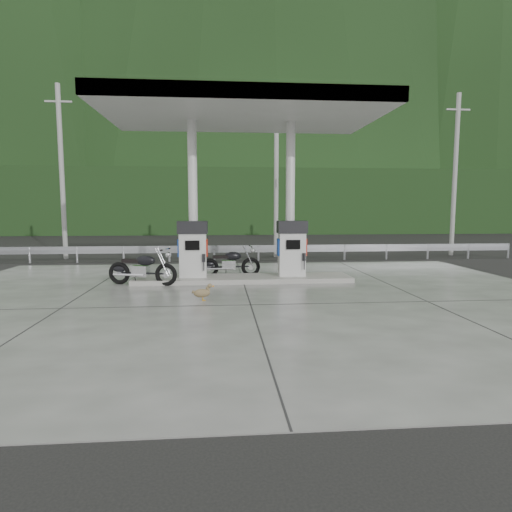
{
  "coord_description": "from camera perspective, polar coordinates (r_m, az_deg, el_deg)",
  "views": [
    {
      "loc": [
        -0.73,
        -11.23,
        2.37
      ],
      "look_at": [
        0.3,
        1.0,
        1.0
      ],
      "focal_mm": 30.0,
      "sensor_mm": 36.0,
      "label": 1
    }
  ],
  "objects": [
    {
      "name": "utility_pole_b",
      "position": [
        20.98,
        2.72,
        10.81
      ],
      "size": [
        0.22,
        0.22,
        8.0
      ],
      "primitive_type": "cylinder",
      "color": "#959690",
      "rests_on": "ground"
    },
    {
      "name": "forested_hills",
      "position": [
        71.28,
        -4.25,
        4.43
      ],
      "size": [
        100.0,
        40.0,
        140.0
      ],
      "primitive_type": null,
      "color": "black",
      "rests_on": "ground"
    },
    {
      "name": "tree_band",
      "position": [
        41.24,
        -3.84,
        7.22
      ],
      "size": [
        80.0,
        6.0,
        6.0
      ],
      "primitive_type": "cube",
      "color": "black",
      "rests_on": "ground"
    },
    {
      "name": "canopy_roof",
      "position": [
        14.08,
        -1.83,
        18.67
      ],
      "size": [
        8.5,
        5.0,
        0.4
      ],
      "primitive_type": "cube",
      "color": "silver",
      "rests_on": "canopy_column_left"
    },
    {
      "name": "road",
      "position": [
        22.87,
        -2.97,
        0.41
      ],
      "size": [
        60.0,
        7.0,
        0.01
      ],
      "primitive_type": "cube",
      "color": "black",
      "rests_on": "ground"
    },
    {
      "name": "utility_pole_c",
      "position": [
        23.88,
        24.99,
        9.69
      ],
      "size": [
        0.22,
        0.22,
        8.0
      ],
      "primitive_type": "cylinder",
      "color": "#959690",
      "rests_on": "ground"
    },
    {
      "name": "ground",
      "position": [
        11.5,
        -1.07,
        -5.52
      ],
      "size": [
        160.0,
        160.0,
        0.0
      ],
      "primitive_type": "plane",
      "color": "black",
      "rests_on": "ground"
    },
    {
      "name": "canopy_column_left",
      "position": [
        14.16,
        -8.41,
        7.51
      ],
      "size": [
        0.3,
        0.3,
        5.0
      ],
      "primitive_type": "cylinder",
      "color": "silver",
      "rests_on": "pump_island"
    },
    {
      "name": "gas_pump_left",
      "position": [
        13.82,
        -8.4,
        0.9
      ],
      "size": [
        0.95,
        0.55,
        1.8
      ],
      "primitive_type": null,
      "color": "silver",
      "rests_on": "pump_island"
    },
    {
      "name": "utility_pole_a",
      "position": [
        22.03,
        -24.47,
        10.04
      ],
      "size": [
        0.22,
        0.22,
        8.0
      ],
      "primitive_type": "cylinder",
      "color": "#959690",
      "rests_on": "ground"
    },
    {
      "name": "motorcycle_right",
      "position": [
        14.81,
        -3.49,
        -0.96
      ],
      "size": [
        2.0,
        0.74,
        0.93
      ],
      "primitive_type": null,
      "rotation": [
        0.0,
        0.0,
        0.06
      ],
      "color": "black",
      "rests_on": "forecourt_apron"
    },
    {
      "name": "gas_pump_right",
      "position": [
        13.99,
        4.79,
        1.01
      ],
      "size": [
        0.95,
        0.55,
        1.8
      ],
      "primitive_type": null,
      "color": "silver",
      "rests_on": "pump_island"
    },
    {
      "name": "duck",
      "position": [
        11.07,
        -7.23,
        -4.97
      ],
      "size": [
        0.53,
        0.21,
        0.37
      ],
      "primitive_type": null,
      "rotation": [
        0.0,
        0.0,
        0.13
      ],
      "color": "brown",
      "rests_on": "forecourt_apron"
    },
    {
      "name": "forecourt_apron",
      "position": [
        11.5,
        -1.07,
        -5.47
      ],
      "size": [
        18.0,
        14.0,
        0.02
      ],
      "primitive_type": "cube",
      "color": "#61615D",
      "rests_on": "ground"
    },
    {
      "name": "pump_island",
      "position": [
        13.94,
        -1.75,
        -3.03
      ],
      "size": [
        7.0,
        1.4,
        0.15
      ],
      "primitive_type": "cube",
      "color": "gray",
      "rests_on": "forecourt_apron"
    },
    {
      "name": "canopy_column_right",
      "position": [
        14.33,
        4.58,
        7.55
      ],
      "size": [
        0.3,
        0.3,
        5.0
      ],
      "primitive_type": "cylinder",
      "color": "silver",
      "rests_on": "pump_island"
    },
    {
      "name": "guardrail",
      "position": [
        19.32,
        -2.64,
        1.43
      ],
      "size": [
        26.0,
        0.16,
        1.42
      ],
      "primitive_type": null,
      "color": "#A0A2A8",
      "rests_on": "ground"
    },
    {
      "name": "motorcycle_left",
      "position": [
        13.62,
        -14.93,
        -1.67
      ],
      "size": [
        2.2,
        1.21,
        1.0
      ],
      "primitive_type": null,
      "rotation": [
        0.0,
        0.0,
        -0.28
      ],
      "color": "black",
      "rests_on": "forecourt_apron"
    }
  ]
}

